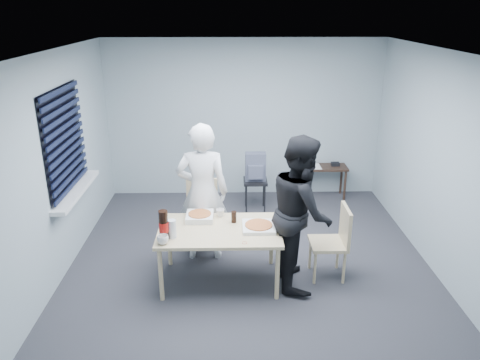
{
  "coord_description": "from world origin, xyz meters",
  "views": [
    {
      "loc": [
        -0.23,
        -5.07,
        3.06
      ],
      "look_at": [
        -0.12,
        0.1,
        1.13
      ],
      "focal_mm": 35.0,
      "sensor_mm": 36.0,
      "label": 1
    }
  ],
  "objects_px": {
    "stool": "(255,187)",
    "chair_right": "(336,237)",
    "chair_far": "(202,207)",
    "person_white": "(203,193)",
    "mug_b": "(220,213)",
    "mug_a": "(163,240)",
    "person_black": "(301,212)",
    "backpack": "(256,167)",
    "soda_bottle": "(164,226)",
    "dining_table": "(220,234)",
    "side_table": "(322,171)"
  },
  "relations": [
    {
      "from": "stool",
      "to": "chair_right",
      "type": "bearing_deg",
      "value": -66.69
    },
    {
      "from": "chair_far",
      "to": "chair_right",
      "type": "relative_size",
      "value": 1.0
    },
    {
      "from": "person_white",
      "to": "mug_b",
      "type": "height_order",
      "value": "person_white"
    },
    {
      "from": "person_white",
      "to": "mug_a",
      "type": "bearing_deg",
      "value": 68.01
    },
    {
      "from": "person_black",
      "to": "chair_right",
      "type": "bearing_deg",
      "value": -78.9
    },
    {
      "from": "chair_right",
      "to": "mug_a",
      "type": "distance_m",
      "value": 2.01
    },
    {
      "from": "backpack",
      "to": "soda_bottle",
      "type": "height_order",
      "value": "soda_bottle"
    },
    {
      "from": "dining_table",
      "to": "stool",
      "type": "relative_size",
      "value": 2.74
    },
    {
      "from": "person_black",
      "to": "side_table",
      "type": "bearing_deg",
      "value": -16.13
    },
    {
      "from": "person_black",
      "to": "side_table",
      "type": "distance_m",
      "value": 2.71
    },
    {
      "from": "chair_far",
      "to": "chair_right",
      "type": "bearing_deg",
      "value": -29.09
    },
    {
      "from": "chair_right",
      "to": "mug_b",
      "type": "xyz_separation_m",
      "value": [
        -1.35,
        0.26,
        0.21
      ]
    },
    {
      "from": "dining_table",
      "to": "side_table",
      "type": "distance_m",
      "value": 3.06
    },
    {
      "from": "chair_far",
      "to": "stool",
      "type": "bearing_deg",
      "value": 53.75
    },
    {
      "from": "mug_b",
      "to": "backpack",
      "type": "bearing_deg",
      "value": 73.08
    },
    {
      "from": "chair_right",
      "to": "mug_a",
      "type": "relative_size",
      "value": 7.24
    },
    {
      "from": "person_black",
      "to": "mug_b",
      "type": "height_order",
      "value": "person_black"
    },
    {
      "from": "mug_b",
      "to": "soda_bottle",
      "type": "xyz_separation_m",
      "value": [
        -0.6,
        -0.57,
        0.11
      ]
    },
    {
      "from": "person_black",
      "to": "stool",
      "type": "distance_m",
      "value": 2.14
    },
    {
      "from": "person_white",
      "to": "mug_a",
      "type": "height_order",
      "value": "person_white"
    },
    {
      "from": "side_table",
      "to": "stool",
      "type": "relative_size",
      "value": 1.61
    },
    {
      "from": "person_white",
      "to": "mug_a",
      "type": "xyz_separation_m",
      "value": [
        -0.38,
        -0.93,
        -0.16
      ]
    },
    {
      "from": "person_black",
      "to": "soda_bottle",
      "type": "xyz_separation_m",
      "value": [
        -1.52,
        -0.22,
        -0.05
      ]
    },
    {
      "from": "side_table",
      "to": "mug_a",
      "type": "xyz_separation_m",
      "value": [
        -2.26,
        -2.9,
        0.26
      ]
    },
    {
      "from": "dining_table",
      "to": "backpack",
      "type": "bearing_deg",
      "value": 75.69
    },
    {
      "from": "person_white",
      "to": "backpack",
      "type": "height_order",
      "value": "person_white"
    },
    {
      "from": "mug_a",
      "to": "mug_b",
      "type": "distance_m",
      "value": 0.91
    },
    {
      "from": "mug_b",
      "to": "soda_bottle",
      "type": "height_order",
      "value": "soda_bottle"
    },
    {
      "from": "person_white",
      "to": "soda_bottle",
      "type": "relative_size",
      "value": 5.31
    },
    {
      "from": "person_white",
      "to": "person_black",
      "type": "height_order",
      "value": "same"
    },
    {
      "from": "dining_table",
      "to": "chair_right",
      "type": "bearing_deg",
      "value": 3.37
    },
    {
      "from": "stool",
      "to": "mug_b",
      "type": "relative_size",
      "value": 5.08
    },
    {
      "from": "chair_far",
      "to": "mug_b",
      "type": "height_order",
      "value": "chair_far"
    },
    {
      "from": "person_white",
      "to": "stool",
      "type": "xyz_separation_m",
      "value": [
        0.73,
        1.45,
        -0.49
      ]
    },
    {
      "from": "backpack",
      "to": "mug_a",
      "type": "relative_size",
      "value": 3.59
    },
    {
      "from": "chair_far",
      "to": "stool",
      "type": "xyz_separation_m",
      "value": [
        0.77,
        1.06,
        -0.12
      ]
    },
    {
      "from": "backpack",
      "to": "mug_a",
      "type": "bearing_deg",
      "value": -120.6
    },
    {
      "from": "mug_b",
      "to": "mug_a",
      "type": "bearing_deg",
      "value": -131.36
    },
    {
      "from": "person_black",
      "to": "mug_b",
      "type": "relative_size",
      "value": 17.7
    },
    {
      "from": "dining_table",
      "to": "soda_bottle",
      "type": "relative_size",
      "value": 4.17
    },
    {
      "from": "chair_right",
      "to": "mug_b",
      "type": "height_order",
      "value": "chair_right"
    },
    {
      "from": "mug_a",
      "to": "stool",
      "type": "bearing_deg",
      "value": 64.95
    },
    {
      "from": "mug_b",
      "to": "chair_right",
      "type": "bearing_deg",
      "value": -10.86
    },
    {
      "from": "side_table",
      "to": "backpack",
      "type": "height_order",
      "value": "backpack"
    },
    {
      "from": "chair_right",
      "to": "stool",
      "type": "relative_size",
      "value": 1.75
    },
    {
      "from": "side_table",
      "to": "soda_bottle",
      "type": "relative_size",
      "value": 2.45
    },
    {
      "from": "chair_far",
      "to": "mug_b",
      "type": "distance_m",
      "value": 0.72
    },
    {
      "from": "dining_table",
      "to": "person_white",
      "type": "distance_m",
      "value": 0.68
    },
    {
      "from": "stool",
      "to": "person_white",
      "type": "bearing_deg",
      "value": -116.95
    },
    {
      "from": "person_white",
      "to": "soda_bottle",
      "type": "distance_m",
      "value": 0.9
    }
  ]
}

